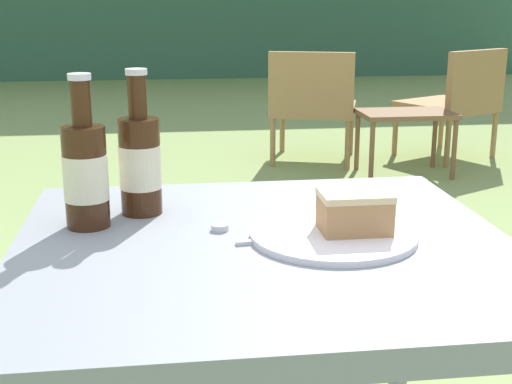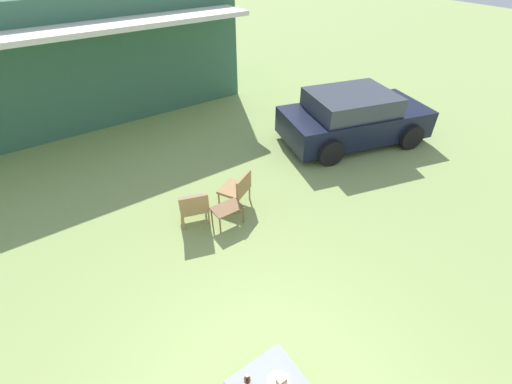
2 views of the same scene
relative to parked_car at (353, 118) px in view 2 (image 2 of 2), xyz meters
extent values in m
cube|color=#38664C|center=(-6.41, 6.45, 1.03)|extent=(11.31, 3.84, 3.38)
cube|color=silver|center=(-6.41, 3.93, 2.11)|extent=(10.74, 1.20, 0.12)
cube|color=black|center=(0.04, -0.01, -0.13)|extent=(4.14, 2.72, 0.70)
cube|color=#383D47|center=(-0.14, 0.04, 0.45)|extent=(2.45, 2.13, 0.47)
cylinder|color=black|center=(1.42, 0.56, -0.33)|extent=(0.69, 0.37, 0.66)
cylinder|color=black|center=(0.94, -1.21, -0.33)|extent=(0.69, 0.37, 0.66)
cylinder|color=black|center=(-0.85, 1.18, -0.33)|extent=(0.69, 0.37, 0.66)
cylinder|color=black|center=(-1.34, -0.59, -0.33)|extent=(0.69, 0.37, 0.66)
cylinder|color=#9E7547|center=(-4.67, -0.37, -0.50)|extent=(0.04, 0.04, 0.32)
cylinder|color=#9E7547|center=(-5.14, -0.22, -0.50)|extent=(0.04, 0.04, 0.32)
cylinder|color=#9E7547|center=(-4.81, -0.81, -0.50)|extent=(0.04, 0.04, 0.32)
cylinder|color=#9E7547|center=(-5.27, -0.67, -0.50)|extent=(0.04, 0.04, 0.32)
cube|color=#9E7547|center=(-4.97, -0.52, -0.31)|extent=(0.67, 0.66, 0.06)
cube|color=#9E7547|center=(-5.04, -0.74, -0.09)|extent=(0.53, 0.21, 0.36)
cube|color=#995193|center=(-4.97, -0.52, -0.25)|extent=(0.60, 0.57, 0.05)
cylinder|color=#9E7547|center=(-3.94, -0.20, -0.50)|extent=(0.04, 0.04, 0.32)
cylinder|color=#9E7547|center=(-4.37, -0.43, -0.50)|extent=(0.04, 0.04, 0.32)
cylinder|color=#9E7547|center=(-3.72, -0.61, -0.50)|extent=(0.04, 0.04, 0.32)
cylinder|color=#9E7547|center=(-4.15, -0.84, -0.50)|extent=(0.04, 0.04, 0.32)
cube|color=#9E7547|center=(-4.04, -0.52, -0.31)|extent=(0.73, 0.71, 0.06)
cube|color=#9E7547|center=(-3.93, -0.72, -0.09)|extent=(0.50, 0.30, 0.36)
cube|color=brown|center=(-4.49, -0.99, -0.27)|extent=(0.57, 0.38, 0.03)
cylinder|color=brown|center=(-4.75, -1.15, -0.47)|extent=(0.03, 0.03, 0.37)
cylinder|color=brown|center=(-4.23, -1.15, -0.47)|extent=(0.03, 0.03, 0.37)
cylinder|color=brown|center=(-4.75, -0.83, -0.47)|extent=(0.03, 0.03, 0.37)
cylinder|color=brown|center=(-4.23, -0.83, -0.47)|extent=(0.03, 0.03, 0.37)
cylinder|color=gray|center=(-5.49, -3.86, -0.31)|extent=(0.04, 0.04, 0.69)
cylinder|color=white|center=(-5.73, -4.18, 0.07)|extent=(0.26, 0.26, 0.01)
cube|color=#AD7A4C|center=(-5.69, -4.18, 0.11)|extent=(0.10, 0.08, 0.05)
cube|color=#DBBC89|center=(-5.69, -4.18, 0.14)|extent=(0.11, 0.08, 0.01)
cylinder|color=#381E0F|center=(-6.02, -4.01, 0.15)|extent=(0.07, 0.07, 0.16)
cylinder|color=#381E0F|center=(-6.02, -4.01, 0.27)|extent=(0.03, 0.03, 0.07)
cylinder|color=silver|center=(-6.02, -4.01, 0.31)|extent=(0.04, 0.04, 0.01)
cylinder|color=beige|center=(-6.02, -4.01, 0.15)|extent=(0.07, 0.07, 0.07)
camera|label=1|loc=(-5.98, -5.19, 0.43)|focal=50.00mm
camera|label=2|loc=(-6.88, -5.40, 3.97)|focal=24.00mm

